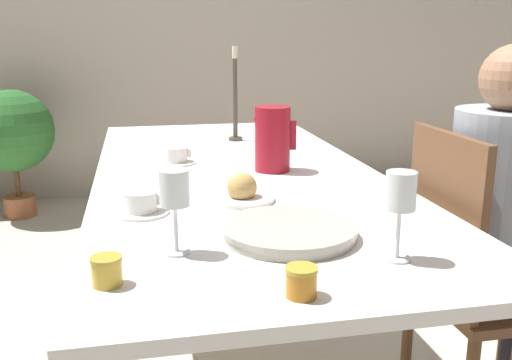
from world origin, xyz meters
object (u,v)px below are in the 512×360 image
(wine_glass_juice, at_px, (401,196))
(bread_plate, at_px, (242,192))
(red_pitcher, at_px, (273,139))
(chair_person_side, at_px, (476,279))
(teacup_across, at_px, (176,157))
(jam_jar_red, at_px, (107,269))
(jam_jar_amber, at_px, (301,280))
(person_seated, at_px, (511,213))
(potted_plant, at_px, (12,134))
(serving_tray, at_px, (289,231))
(wine_glass_water, at_px, (174,193))
(candlestick_tall, at_px, (235,103))
(teacup_near_person, at_px, (141,205))

(wine_glass_juice, xyz_separation_m, bread_plate, (-0.23, 0.48, -0.11))
(red_pitcher, bearing_deg, chair_person_side, -38.36)
(teacup_across, distance_m, jam_jar_red, 1.01)
(red_pitcher, xyz_separation_m, jam_jar_amber, (-0.17, -0.94, -0.08))
(person_seated, xyz_separation_m, jam_jar_red, (-1.12, -0.40, 0.09))
(chair_person_side, height_order, potted_plant, chair_person_side)
(wine_glass_juice, xyz_separation_m, teacup_across, (-0.38, 0.99, -0.11))
(red_pitcher, distance_m, jam_jar_amber, 0.95)
(wine_glass_juice, xyz_separation_m, serving_tray, (-0.18, 0.17, -0.12))
(person_seated, relative_size, wine_glass_water, 6.57)
(teacup_across, bearing_deg, serving_tray, -76.42)
(candlestick_tall, bearing_deg, wine_glass_water, -105.14)
(red_pitcher, relative_size, jam_jar_amber, 3.69)
(red_pitcher, distance_m, serving_tray, 0.66)
(jam_jar_amber, bearing_deg, chair_person_side, 36.72)
(red_pitcher, distance_m, teacup_near_person, 0.60)
(bread_plate, bearing_deg, person_seated, -6.43)
(person_seated, relative_size, candlestick_tall, 2.98)
(wine_glass_water, height_order, potted_plant, wine_glass_water)
(potted_plant, bearing_deg, serving_tray, -67.71)
(potted_plant, bearing_deg, candlestick_tall, -51.94)
(potted_plant, bearing_deg, chair_person_side, -55.18)
(serving_tray, bearing_deg, candlestick_tall, 86.00)
(chair_person_side, bearing_deg, bread_plate, -96.97)
(chair_person_side, relative_size, potted_plant, 1.10)
(red_pitcher, relative_size, teacup_across, 1.55)
(wine_glass_water, bearing_deg, red_pitcher, 61.69)
(red_pitcher, relative_size, jam_jar_red, 3.69)
(person_seated, bearing_deg, wine_glass_juice, -54.41)
(wine_glass_juice, bearing_deg, teacup_near_person, 140.66)
(jam_jar_red, bearing_deg, chair_person_side, 21.26)
(wine_glass_water, relative_size, jam_jar_red, 3.08)
(wine_glass_water, relative_size, teacup_across, 1.29)
(jam_jar_amber, height_order, potted_plant, potted_plant)
(wine_glass_water, height_order, serving_tray, wine_glass_water)
(teacup_near_person, xyz_separation_m, teacup_across, (0.13, 0.57, 0.00))
(teacup_near_person, bearing_deg, chair_person_side, -1.23)
(red_pitcher, relative_size, wine_glass_juice, 1.17)
(wine_glass_juice, relative_size, jam_jar_red, 3.16)
(chair_person_side, xyz_separation_m, teacup_near_person, (-0.97, 0.02, 0.29))
(wine_glass_water, xyz_separation_m, serving_tray, (0.26, 0.04, -0.12))
(person_seated, relative_size, teacup_near_person, 8.49)
(wine_glass_juice, height_order, teacup_across, wine_glass_juice)
(bread_plate, bearing_deg, wine_glass_water, -120.10)
(chair_person_side, relative_size, teacup_across, 6.78)
(bread_plate, xyz_separation_m, jam_jar_red, (-0.34, -0.49, 0.01))
(chair_person_side, distance_m, person_seated, 0.22)
(person_seated, height_order, wine_glass_juice, person_seated)
(bread_plate, xyz_separation_m, candlestick_tall, (0.14, 0.91, 0.14))
(person_seated, relative_size, bread_plate, 6.56)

